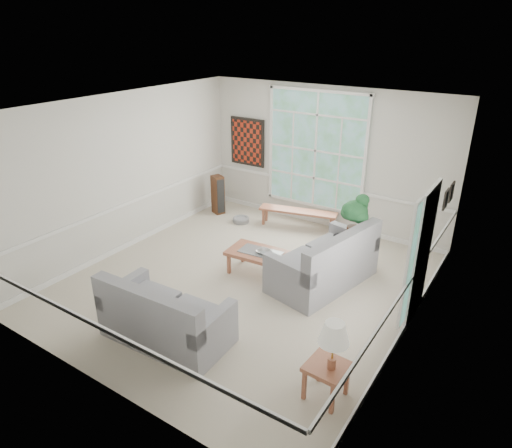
{
  "coord_description": "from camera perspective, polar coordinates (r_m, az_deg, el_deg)",
  "views": [
    {
      "loc": [
        3.92,
        -5.62,
        4.15
      ],
      "look_at": [
        0.1,
        0.2,
        1.05
      ],
      "focal_mm": 32.0,
      "sensor_mm": 36.0,
      "label": 1
    }
  ],
  "objects": [
    {
      "name": "floor",
      "position": [
        8.01,
        -1.39,
        -7.24
      ],
      "size": [
        5.5,
        6.0,
        0.01
      ],
      "primitive_type": "cube",
      "color": "#BAAF9A",
      "rests_on": "ground"
    },
    {
      "name": "coffee_table",
      "position": [
        8.13,
        0.58,
        -4.92
      ],
      "size": [
        1.22,
        0.73,
        0.44
      ],
      "primitive_type": "cube",
      "rotation": [
        0.0,
        0.0,
        0.08
      ],
      "color": "#9D593F",
      "rests_on": "floor"
    },
    {
      "name": "ceiling",
      "position": [
        6.94,
        -1.65,
        14.47
      ],
      "size": [
        5.5,
        6.0,
        0.02
      ],
      "primitive_type": "cube",
      "color": "white",
      "rests_on": "ground"
    },
    {
      "name": "wall_left",
      "position": [
        9.11,
        -15.97,
        6.17
      ],
      "size": [
        0.02,
        6.0,
        3.0
      ],
      "primitive_type": "cube",
      "color": "silver",
      "rests_on": "ground"
    },
    {
      "name": "wall_right",
      "position": [
        6.32,
        19.48,
        -2.26
      ],
      "size": [
        0.02,
        6.0,
        3.0
      ],
      "primitive_type": "cube",
      "color": "silver",
      "rests_on": "ground"
    },
    {
      "name": "loveseat_front",
      "position": [
        6.57,
        -11.17,
        -10.39
      ],
      "size": [
        1.83,
        1.0,
        0.97
      ],
      "primitive_type": "cube",
      "rotation": [
        0.0,
        0.0,
        0.04
      ],
      "color": "gray",
      "rests_on": "floor"
    },
    {
      "name": "window_back",
      "position": [
        9.84,
        7.48,
        9.09
      ],
      "size": [
        2.3,
        0.08,
        2.4
      ],
      "primitive_type": "cube",
      "color": "white",
      "rests_on": "wall_back"
    },
    {
      "name": "end_table",
      "position": [
        8.47,
        12.26,
        -3.55
      ],
      "size": [
        0.65,
        0.65,
        0.61
      ],
      "primitive_type": "cube",
      "rotation": [
        0.0,
        0.0,
        -0.05
      ],
      "color": "#9D593F",
      "rests_on": "floor"
    },
    {
      "name": "door_sidelight",
      "position": [
        6.45,
        18.64,
        -5.07
      ],
      "size": [
        0.08,
        0.26,
        1.9
      ],
      "primitive_type": "cube",
      "color": "white",
      "rests_on": "wall_right"
    },
    {
      "name": "cat",
      "position": [
        8.33,
        10.68,
        -1.59
      ],
      "size": [
        0.35,
        0.28,
        0.15
      ],
      "primitive_type": "ellipsoid",
      "rotation": [
        0.0,
        0.0,
        0.16
      ],
      "color": "black",
      "rests_on": "loveseat_right"
    },
    {
      "name": "houseplant",
      "position": [
        8.18,
        12.22,
        1.0
      ],
      "size": [
        0.57,
        0.57,
        0.82
      ],
      "primitive_type": null,
      "rotation": [
        0.0,
        0.0,
        0.2
      ],
      "color": "#20582C",
      "rests_on": "end_table"
    },
    {
      "name": "window_bench",
      "position": [
        10.01,
        5.23,
        0.66
      ],
      "size": [
        1.72,
        0.73,
        0.4
      ],
      "primitive_type": "cube",
      "rotation": [
        0.0,
        0.0,
        0.25
      ],
      "color": "#9D593F",
      "rests_on": "floor"
    },
    {
      "name": "wall_art",
      "position": [
        10.69,
        -1.11,
        10.21
      ],
      "size": [
        0.9,
        0.06,
        1.1
      ],
      "primitive_type": "cube",
      "color": "#5C1A0E",
      "rests_on": "wall_back"
    },
    {
      "name": "wall_frame_near",
      "position": [
        7.9,
        22.59,
        2.91
      ],
      "size": [
        0.04,
        0.26,
        0.32
      ],
      "primitive_type": "cube",
      "color": "black",
      "rests_on": "wall_right"
    },
    {
      "name": "pet_bed",
      "position": [
        10.28,
        -1.89,
        0.55
      ],
      "size": [
        0.44,
        0.44,
        0.11
      ],
      "primitive_type": "cylinder",
      "rotation": [
        0.0,
        0.0,
        0.16
      ],
      "color": "slate",
      "rests_on": "floor"
    },
    {
      "name": "floor_speaker",
      "position": [
        10.68,
        -4.79,
        3.68
      ],
      "size": [
        0.35,
        0.32,
        0.91
      ],
      "primitive_type": "cube",
      "rotation": [
        0.0,
        0.0,
        -0.42
      ],
      "color": "#412312",
      "rests_on": "floor"
    },
    {
      "name": "side_table",
      "position": [
        5.8,
        8.73,
        -18.79
      ],
      "size": [
        0.49,
        0.49,
        0.47
      ],
      "primitive_type": "cube",
      "rotation": [
        0.0,
        0.0,
        -0.06
      ],
      "color": "#9D593F",
      "rests_on": "floor"
    },
    {
      "name": "wall_front",
      "position": [
        5.41,
        -20.06,
        -6.96
      ],
      "size": [
        5.5,
        0.02,
        3.0
      ],
      "primitive_type": "cube",
      "color": "silver",
      "rests_on": "ground"
    },
    {
      "name": "loveseat_right",
      "position": [
        7.82,
        8.4,
        -3.94
      ],
      "size": [
        1.38,
        2.09,
        1.04
      ],
      "primitive_type": "cube",
      "rotation": [
        0.0,
        0.0,
        -0.21
      ],
      "color": "gray",
      "rests_on": "floor"
    },
    {
      "name": "table_lamp",
      "position": [
        5.41,
        9.62,
        -14.82
      ],
      "size": [
        0.44,
        0.44,
        0.63
      ],
      "primitive_type": null,
      "rotation": [
        0.0,
        0.0,
        -0.23
      ],
      "color": "silver",
      "rests_on": "side_table"
    },
    {
      "name": "wall_frame_far",
      "position": [
        8.28,
        23.19,
        3.72
      ],
      "size": [
        0.04,
        0.26,
        0.32
      ],
      "primitive_type": "cube",
      "color": "black",
      "rests_on": "wall_right"
    },
    {
      "name": "pewter_bowl",
      "position": [
        7.98,
        0.93,
        -3.44
      ],
      "size": [
        0.32,
        0.32,
        0.07
      ],
      "primitive_type": "imported",
      "rotation": [
        0.0,
        0.0,
        -0.1
      ],
      "color": "#98989D",
      "rests_on": "coffee_table"
    },
    {
      "name": "entry_door",
      "position": [
        7.05,
        19.96,
        -3.64
      ],
      "size": [
        0.08,
        0.9,
        2.1
      ],
      "primitive_type": "cube",
      "color": "white",
      "rests_on": "floor"
    },
    {
      "name": "wall_back",
      "position": [
        9.83,
        8.59,
        8.11
      ],
      "size": [
        5.5,
        0.02,
        3.0
      ],
      "primitive_type": "cube",
      "color": "silver",
      "rests_on": "ground"
    }
  ]
}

